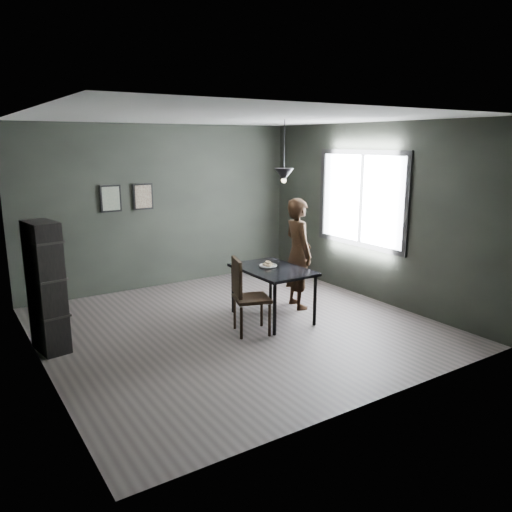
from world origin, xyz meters
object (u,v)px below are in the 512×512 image
cafe_table (273,274)px  woman (298,253)px  pendant_lamp (284,175)px  shelf_unit (46,287)px  white_plate (268,266)px  wood_chair (245,291)px

cafe_table → woman: bearing=20.2°
woman → pendant_lamp: (-0.38, -0.13, 1.21)m
woman → shelf_unit: 3.57m
white_plate → pendant_lamp: bearing=-4.2°
woman → pendant_lamp: bearing=119.8°
wood_chair → pendant_lamp: (0.88, 0.37, 1.47)m
woman → wood_chair: size_ratio=1.64×
shelf_unit → cafe_table: bearing=-20.0°
white_plate → wood_chair: 0.76m
wood_chair → shelf_unit: shelf_unit is taller
cafe_table → shelf_unit: (-2.92, 0.56, 0.13)m
wood_chair → pendant_lamp: size_ratio=1.19×
cafe_table → woman: woman is taller
woman → shelf_unit: size_ratio=1.06×
white_plate → woman: woman is taller
white_plate → shelf_unit: bearing=171.4°
shelf_unit → pendant_lamp: bearing=-17.4°
cafe_table → woman: 0.70m
pendant_lamp → shelf_unit: bearing=171.7°
white_plate → shelf_unit: (-2.92, 0.44, 0.04)m
cafe_table → pendant_lamp: 1.41m
cafe_table → white_plate: size_ratio=5.22×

